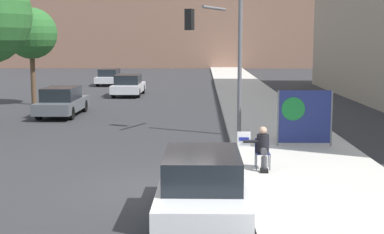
{
  "coord_description": "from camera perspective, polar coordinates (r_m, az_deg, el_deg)",
  "views": [
    {
      "loc": [
        0.93,
        -12.92,
        3.72
      ],
      "look_at": [
        0.61,
        2.79,
        1.46
      ],
      "focal_mm": 50.0,
      "sensor_mm": 36.0,
      "label": 1
    }
  ],
  "objects": [
    {
      "name": "ground_plane",
      "position": [
        13.47,
        -2.86,
        -7.85
      ],
      "size": [
        160.0,
        160.0,
        0.0
      ],
      "primitive_type": "plane",
      "color": "#303033"
    },
    {
      "name": "sidewalk_curb",
      "position": [
        28.32,
        7.38,
        0.73
      ],
      "size": [
        4.12,
        90.0,
        0.16
      ],
      "primitive_type": "cube",
      "color": "beige",
      "rests_on": "ground_plane"
    },
    {
      "name": "seated_protester",
      "position": [
        14.96,
        7.5,
        -3.17
      ],
      "size": [
        0.91,
        0.77,
        1.18
      ],
      "rotation": [
        0.0,
        0.0,
        0.03
      ],
      "color": "#474C56",
      "rests_on": "sidewalk_curb"
    },
    {
      "name": "pedestrian_behind",
      "position": [
        19.54,
        9.5,
        0.09
      ],
      "size": [
        0.34,
        0.34,
        1.66
      ],
      "rotation": [
        0.0,
        0.0,
        0.9
      ],
      "color": "#424247",
      "rests_on": "sidewalk_curb"
    },
    {
      "name": "protest_banner",
      "position": [
        18.42,
        11.88,
        0.03
      ],
      "size": [
        1.86,
        0.06,
        1.89
      ],
      "color": "slate",
      "rests_on": "sidewalk_curb"
    },
    {
      "name": "traffic_light_pole",
      "position": [
        21.16,
        2.94,
        7.81
      ],
      "size": [
        2.25,
        2.02,
        5.1
      ],
      "color": "slate",
      "rests_on": "sidewalk_curb"
    },
    {
      "name": "parked_car_curbside",
      "position": [
        11.2,
        1.09,
        -7.34
      ],
      "size": [
        1.79,
        4.3,
        1.45
      ],
      "color": "white",
      "rests_on": "ground_plane"
    },
    {
      "name": "car_on_road_nearest",
      "position": [
        27.26,
        -13.68,
        1.63
      ],
      "size": [
        1.75,
        4.59,
        1.44
      ],
      "color": "#565B60",
      "rests_on": "ground_plane"
    },
    {
      "name": "car_on_road_midblock",
      "position": [
        36.44,
        -6.79,
        3.4
      ],
      "size": [
        1.85,
        4.41,
        1.44
      ],
      "color": "silver",
      "rests_on": "ground_plane"
    },
    {
      "name": "car_on_road_distant",
      "position": [
        45.57,
        -8.78,
        4.27
      ],
      "size": [
        1.73,
        4.74,
        1.36
      ],
      "color": "silver",
      "rests_on": "ground_plane"
    },
    {
      "name": "street_tree_midblock",
      "position": [
        32.42,
        -16.78,
        8.51
      ],
      "size": [
        2.94,
        2.94,
        5.6
      ],
      "color": "brown",
      "rests_on": "ground_plane"
    }
  ]
}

